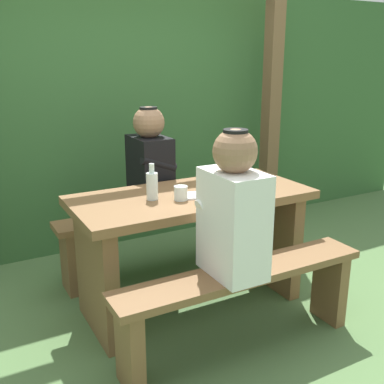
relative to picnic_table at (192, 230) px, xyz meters
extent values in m
plane|color=#517241|center=(0.00, 0.00, -0.50)|extent=(12.00, 12.00, 0.00)
cube|color=#355F30|center=(0.00, 1.69, 0.51)|extent=(6.40, 1.01, 2.02)
cube|color=brown|center=(1.28, 0.91, 0.51)|extent=(0.12, 0.12, 2.01)
cube|color=brown|center=(0.00, 0.00, 0.21)|extent=(1.40, 0.64, 0.05)
cube|color=brown|center=(-0.60, 0.00, -0.16)|extent=(0.08, 0.54, 0.68)
cube|color=brown|center=(0.60, 0.00, -0.16)|extent=(0.08, 0.54, 0.68)
cube|color=brown|center=(0.00, -0.54, -0.05)|extent=(1.40, 0.24, 0.04)
cube|color=brown|center=(-0.62, -0.54, -0.28)|extent=(0.07, 0.22, 0.42)
cube|color=brown|center=(0.62, -0.54, -0.28)|extent=(0.07, 0.22, 0.42)
cube|color=brown|center=(0.00, 0.54, -0.05)|extent=(1.40, 0.24, 0.04)
cube|color=brown|center=(-0.62, 0.54, -0.28)|extent=(0.07, 0.22, 0.42)
cube|color=brown|center=(0.62, 0.54, -0.28)|extent=(0.07, 0.22, 0.42)
cube|color=white|center=(-0.07, -0.54, 0.23)|extent=(0.22, 0.34, 0.52)
sphere|color=#936B4C|center=(-0.07, -0.54, 0.58)|extent=(0.21, 0.21, 0.21)
cylinder|color=black|center=(-0.07, -0.54, 0.67)|extent=(0.12, 0.12, 0.02)
cylinder|color=white|center=(-0.07, -0.40, 0.33)|extent=(0.25, 0.07, 0.15)
cube|color=black|center=(-0.03, 0.54, 0.23)|extent=(0.22, 0.34, 0.52)
sphere|color=#936B4C|center=(-0.03, 0.54, 0.58)|extent=(0.21, 0.21, 0.21)
cylinder|color=black|center=(-0.03, 0.54, 0.67)|extent=(0.12, 0.12, 0.02)
cylinder|color=black|center=(-0.03, 0.40, 0.33)|extent=(0.25, 0.07, 0.15)
cylinder|color=silver|center=(-0.12, -0.08, 0.27)|extent=(0.08, 0.08, 0.08)
cylinder|color=silver|center=(-0.25, 0.00, 0.31)|extent=(0.07, 0.07, 0.15)
cylinder|color=silver|center=(-0.25, 0.00, 0.41)|extent=(0.03, 0.03, 0.05)
cylinder|color=silver|center=(0.19, -0.07, 0.32)|extent=(0.06, 0.06, 0.17)
cylinder|color=silver|center=(0.19, -0.07, 0.44)|extent=(0.03, 0.03, 0.07)
cube|color=silver|center=(-0.03, -0.06, 0.24)|extent=(0.12, 0.16, 0.01)
camera|label=1|loc=(-1.24, -2.26, 1.00)|focal=43.07mm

